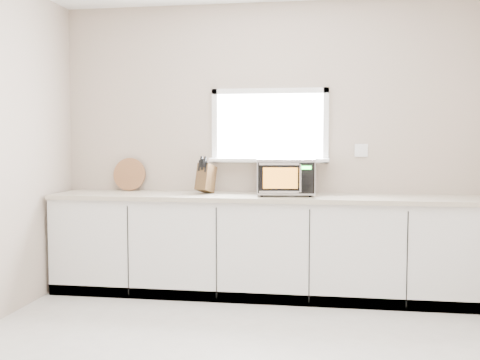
# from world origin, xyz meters

# --- Properties ---
(back_wall) EXTENTS (4.00, 0.17, 2.70)m
(back_wall) POSITION_xyz_m (0.00, 2.00, 1.36)
(back_wall) COLOR #B19E8D
(back_wall) RESTS_ON ground
(cabinets) EXTENTS (3.92, 0.60, 0.88)m
(cabinets) POSITION_xyz_m (0.00, 1.70, 0.44)
(cabinets) COLOR silver
(cabinets) RESTS_ON ground
(countertop) EXTENTS (3.92, 0.64, 0.04)m
(countertop) POSITION_xyz_m (0.00, 1.69, 0.90)
(countertop) COLOR beige
(countertop) RESTS_ON cabinets
(microwave) EXTENTS (0.55, 0.46, 0.33)m
(microwave) POSITION_xyz_m (0.17, 1.73, 1.09)
(microwave) COLOR black
(microwave) RESTS_ON countertop
(knife_block) EXTENTS (0.18, 0.26, 0.35)m
(knife_block) POSITION_xyz_m (-0.57, 1.76, 1.07)
(knife_block) COLOR #4D341B
(knife_block) RESTS_ON countertop
(cutting_board) EXTENTS (0.32, 0.08, 0.32)m
(cutting_board) POSITION_xyz_m (-1.37, 1.94, 1.08)
(cutting_board) COLOR #925E38
(cutting_board) RESTS_ON countertop
(coffee_grinder) EXTENTS (0.12, 0.12, 0.19)m
(coffee_grinder) POSITION_xyz_m (0.23, 1.69, 1.01)
(coffee_grinder) COLOR #ABAEB3
(coffee_grinder) RESTS_ON countertop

